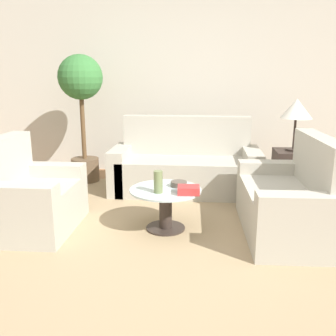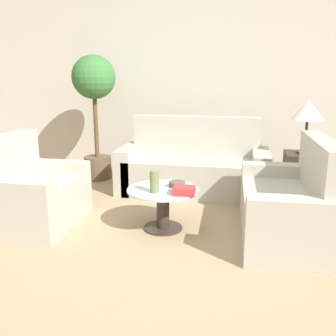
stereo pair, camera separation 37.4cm
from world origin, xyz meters
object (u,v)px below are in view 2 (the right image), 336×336
potted_plant (95,95)px  vase (154,181)px  armchair (33,196)px  loveseat (293,207)px  sofa_main (194,168)px  table_lamp (308,111)px  book_stack (184,191)px  bowl (177,184)px  coffee_table (163,203)px

potted_plant → vase: (1.24, -1.71, -0.68)m
armchair → loveseat: (2.49, 0.14, 0.00)m
vase → sofa_main: bearing=82.5°
loveseat → table_lamp: 1.45m
potted_plant → vase: 2.22m
armchair → book_stack: (1.52, -0.01, 0.15)m
loveseat → bowl: size_ratio=8.49×
armchair → potted_plant: bearing=-0.4°
sofa_main → table_lamp: size_ratio=2.97×
loveseat → book_stack: (-0.97, -0.15, 0.15)m
bowl → coffee_table: bearing=-139.9°
loveseat → potted_plant: size_ratio=0.78×
loveseat → table_lamp: (0.25, 1.21, 0.76)m
loveseat → potted_plant: bearing=-124.0°
sofa_main → loveseat: bearing=-49.9°
book_stack → loveseat: bearing=6.2°
sofa_main → coffee_table: bearing=-95.7°
coffee_table → potted_plant: 2.25m
vase → book_stack: bearing=-1.3°
loveseat → vase: 1.28m
coffee_table → table_lamp: bearing=40.5°
sofa_main → vase: bearing=-97.5°
loveseat → armchair: bearing=-88.5°
loveseat → table_lamp: size_ratio=2.16×
sofa_main → coffee_table: 1.30m
potted_plant → armchair: bearing=-90.1°
sofa_main → bowl: bearing=-90.5°
sofa_main → vase: (-0.19, -1.40, 0.21)m
sofa_main → table_lamp: (1.32, -0.05, 0.75)m
sofa_main → vase: 1.43m
armchair → coffee_table: (1.30, 0.11, -0.03)m
loveseat → potted_plant: potted_plant is taller
loveseat → coffee_table: size_ratio=1.96×
potted_plant → book_stack: potted_plant is taller
book_stack → table_lamp: bearing=45.5°
book_stack → vase: bearing=176.2°
vase → book_stack: (0.28, -0.01, -0.07)m
coffee_table → vase: 0.28m
armchair → coffee_table: armchair is taller
coffee_table → bowl: 0.23m
coffee_table → potted_plant: potted_plant is taller
potted_plant → vase: size_ratio=8.40×
table_lamp → vase: size_ratio=3.04×
sofa_main → loveseat: sofa_main is taller
sofa_main → potted_plant: (-1.42, 0.31, 0.89)m
table_lamp → book_stack: size_ratio=3.04×
loveseat → sofa_main: bearing=-141.6°
potted_plant → sofa_main: bearing=-12.2°
potted_plant → bowl: (1.41, -1.50, -0.76)m
bowl → book_stack: 0.25m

